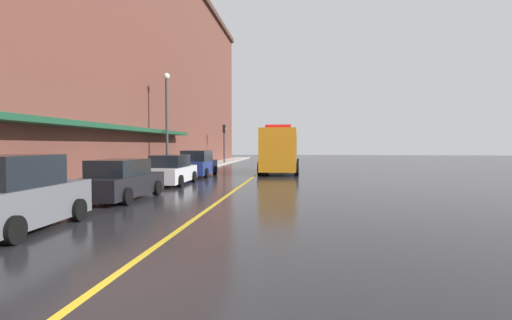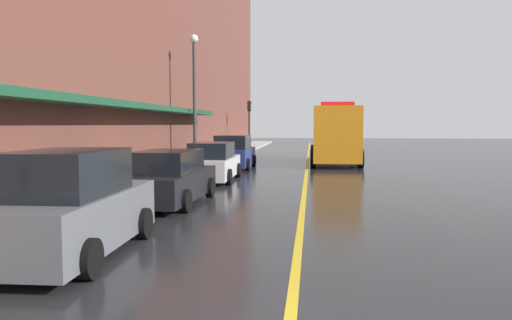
# 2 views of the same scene
# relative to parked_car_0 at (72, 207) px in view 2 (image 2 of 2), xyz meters

# --- Properties ---
(ground_plane) EXTENTS (112.00, 112.00, 0.00)m
(ground_plane) POSITION_rel_parked_car_0_xyz_m (4.03, 21.12, -0.89)
(ground_plane) COLOR #232326
(sidewalk_left) EXTENTS (2.40, 70.00, 0.15)m
(sidewalk_left) POSITION_rel_parked_car_0_xyz_m (-2.17, 21.12, -0.81)
(sidewalk_left) COLOR #ADA8A0
(sidewalk_left) RESTS_ON ground
(lane_center_stripe) EXTENTS (0.16, 70.00, 0.01)m
(lane_center_stripe) POSITION_rel_parked_car_0_xyz_m (4.03, 21.12, -0.88)
(lane_center_stripe) COLOR gold
(lane_center_stripe) RESTS_ON ground
(brick_building_left) EXTENTS (12.37, 64.00, 18.67)m
(brick_building_left) POSITION_rel_parked_car_0_xyz_m (-8.97, 20.12, 8.46)
(brick_building_left) COLOR brown
(brick_building_left) RESTS_ON ground
(parked_car_0) EXTENTS (2.07, 4.36, 1.92)m
(parked_car_0) POSITION_rel_parked_car_0_xyz_m (0.00, 0.00, 0.00)
(parked_car_0) COLOR #595B60
(parked_car_0) RESTS_ON ground
(parked_car_1) EXTENTS (2.06, 4.66, 1.60)m
(parked_car_1) POSITION_rel_parked_car_0_xyz_m (0.07, 5.81, -0.13)
(parked_car_1) COLOR black
(parked_car_1) RESTS_ON ground
(parked_car_2) EXTENTS (2.03, 4.60, 1.63)m
(parked_car_2) POSITION_rel_parked_car_0_xyz_m (0.16, 11.74, -0.12)
(parked_car_2) COLOR silver
(parked_car_2) RESTS_ON ground
(parked_car_3) EXTENTS (2.09, 4.73, 1.80)m
(parked_car_3) POSITION_rel_parked_car_0_xyz_m (0.09, 17.65, -0.05)
(parked_car_3) COLOR navy
(parked_car_3) RESTS_ON ground
(utility_truck) EXTENTS (2.91, 8.71, 3.59)m
(utility_truck) POSITION_rel_parked_car_0_xyz_m (5.66, 21.66, 0.83)
(utility_truck) COLOR orange
(utility_truck) RESTS_ON ground
(parking_meter_0) EXTENTS (0.14, 0.18, 1.33)m
(parking_meter_0) POSITION_rel_parked_car_0_xyz_m (-1.32, 9.09, 0.17)
(parking_meter_0) COLOR #4C4C51
(parking_meter_0) RESTS_ON sidewalk_left
(parking_meter_2) EXTENTS (0.14, 0.18, 1.33)m
(parking_meter_2) POSITION_rel_parked_car_0_xyz_m (-1.32, 6.24, 0.17)
(parking_meter_2) COLOR #4C4C51
(parking_meter_2) RESTS_ON sidewalk_left
(street_lamp_left) EXTENTS (0.44, 0.44, 6.94)m
(street_lamp_left) POSITION_rel_parked_car_0_xyz_m (-1.92, 17.10, 3.51)
(street_lamp_left) COLOR #33383D
(street_lamp_left) RESTS_ON sidewalk_left
(traffic_light_near) EXTENTS (0.38, 0.36, 4.30)m
(traffic_light_near) POSITION_rel_parked_car_0_xyz_m (-1.25, 34.62, 2.27)
(traffic_light_near) COLOR #232326
(traffic_light_near) RESTS_ON sidewalk_left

